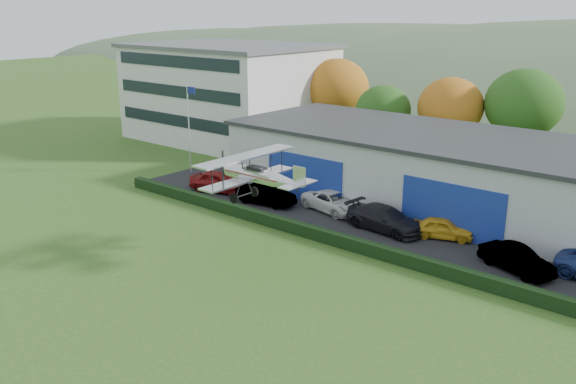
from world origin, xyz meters
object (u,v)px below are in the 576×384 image
Objects in this scene: flagpole at (189,120)px; car_1 at (266,194)px; hangar at (490,179)px; biplane at (258,174)px; car_4 at (443,228)px; office_block at (229,92)px; car_3 at (385,219)px; car_5 at (516,259)px; car_2 at (333,202)px; car_0 at (220,182)px.

flagpole is 1.72× the size of car_1.
hangar is 5.69× the size of biplane.
car_4 is at bearing -92.33° from hangar.
flagpole is (8.12, -13.00, -0.43)m from office_block.
car_3 is 10.40m from biplane.
flagpole reaches higher than car_3.
car_1 is at bearing 100.76° from car_3.
office_block is at bearing 167.99° from hangar.
office_block is at bearing 87.96° from car_5.
car_2 is 8.54m from car_4.
flagpole is 12.21m from car_1.
car_2 is 14.16m from car_5.
car_5 is at bearing -22.20° from office_block.
flagpole is at bearing 68.53° from car_4.
car_3 is (9.78, 0.93, 0.04)m from car_1.
car_1 is 0.84× the size of car_3.
car_0 is (14.37, -15.54, -4.33)m from office_block.
car_5 is at bearing -105.75° from car_0.
flagpole is at bearing 90.80° from car_3.
car_1 is 18.86m from car_5.
hangar is at bearing 51.52° from car_5.
office_block reaches higher than car_5.
hangar is at bearing -66.56° from car_1.
flagpole is 1.57× the size of car_2.
car_5 is at bearing -58.65° from hangar.
car_3 is (-3.85, -7.64, -1.80)m from hangar.
office_block is 4.20× the size of car_0.
office_block is 5.29× the size of car_4.
car_3 is 3.78m from car_4.
car_4 is (32.74, -13.49, -4.50)m from office_block.
office_block is 41.53m from car_5.
biplane is (-3.15, -8.90, 4.37)m from car_3.
car_5 is 15.25m from biplane.
hangar is 7.34× the size of car_3.
car_1 is at bearing 78.60° from car_4.
car_5 is (5.23, -8.58, -1.88)m from hangar.
hangar is at bearing 13.51° from flagpole.
car_2 is 1.31× the size of car_4.
car_0 is 18.48m from car_4.
car_0 is 1.06× the size of car_1.
car_1 is (5.00, -0.05, -0.07)m from car_0.
flagpole is at bearing 105.23° from car_5.
flagpole is at bearing 99.61° from car_2.
biplane is (-6.74, -10.07, 4.51)m from car_4.
office_block is 35.69m from car_4.
office_block is 35.08m from biplane.
car_2 is at bearing -2.31° from flagpole.
car_3 reaches higher than car_5.
flagpole reaches higher than car_4.
car_5 is (23.86, -0.06, -0.11)m from car_0.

